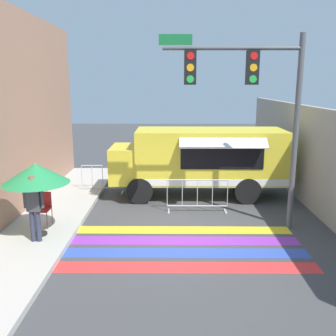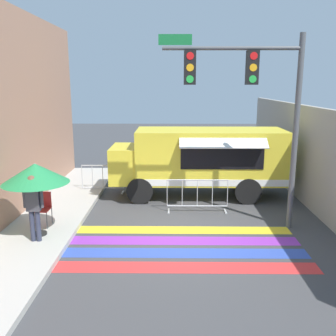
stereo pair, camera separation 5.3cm
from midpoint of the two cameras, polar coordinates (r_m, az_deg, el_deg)
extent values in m
plane|color=#424244|center=(10.63, 1.73, -10.39)|extent=(60.00, 60.00, 0.00)
cube|color=#A39E93|center=(13.85, 20.59, 1.68)|extent=(0.20, 16.00, 3.42)
cube|color=red|center=(8.99, 1.98, -14.90)|extent=(6.40, 0.56, 0.01)
cube|color=#334FB2|center=(9.67, 1.86, -12.81)|extent=(6.40, 0.56, 0.01)
cube|color=purple|center=(10.36, 1.76, -10.99)|extent=(6.40, 0.56, 0.01)
cube|color=yellow|center=(11.06, 1.67, -9.41)|extent=(6.40, 0.56, 0.01)
cube|color=yellow|center=(13.97, 6.28, 1.92)|extent=(5.41, 2.05, 1.92)
cube|color=yellow|center=(14.02, -4.81, 0.68)|extent=(1.91, 1.89, 1.30)
cube|color=#1E232D|center=(14.07, -8.51, 1.98)|extent=(0.06, 1.64, 0.49)
cube|color=black|center=(12.97, 8.15, 1.67)|extent=(2.86, 0.03, 0.86)
cube|color=white|center=(12.68, 8.35, 3.76)|extent=(2.96, 0.43, 0.31)
cube|color=white|center=(13.15, 6.64, -2.28)|extent=(5.41, 0.01, 0.24)
cylinder|color=black|center=(13.29, -4.43, -3.49)|extent=(0.94, 0.22, 0.94)
cylinder|color=black|center=(15.10, -3.84, -1.49)|extent=(0.94, 0.22, 0.94)
cylinder|color=black|center=(13.51, 11.95, -3.46)|extent=(0.94, 0.22, 0.94)
cylinder|color=black|center=(15.30, 10.58, -1.49)|extent=(0.94, 0.22, 0.94)
cylinder|color=#515456|center=(11.18, 18.73, 4.76)|extent=(0.16, 0.16, 5.51)
cylinder|color=#515456|center=(10.68, 9.61, 17.56)|extent=(3.75, 0.11, 0.11)
cube|color=black|center=(10.72, 12.60, 14.68)|extent=(0.32, 0.28, 0.90)
cylinder|color=red|center=(10.60, 12.84, 16.32)|extent=(0.20, 0.02, 0.20)
cylinder|color=#F2A519|center=(10.59, 12.76, 14.70)|extent=(0.20, 0.02, 0.20)
cylinder|color=green|center=(10.58, 12.68, 13.08)|extent=(0.20, 0.02, 0.20)
cube|color=black|center=(10.51, 3.24, 15.00)|extent=(0.32, 0.28, 0.90)
cylinder|color=red|center=(10.39, 3.30, 16.69)|extent=(0.20, 0.02, 0.20)
cylinder|color=#F2A519|center=(10.37, 3.28, 15.03)|extent=(0.20, 0.02, 0.20)
cylinder|color=green|center=(10.36, 3.26, 13.38)|extent=(0.20, 0.02, 0.20)
cube|color=#197238|center=(10.56, 1.00, 18.98)|extent=(0.90, 0.02, 0.28)
cylinder|color=black|center=(10.93, -19.00, -9.45)|extent=(0.36, 0.36, 0.06)
cylinder|color=#B2B2B7|center=(10.61, -19.37, -4.61)|extent=(0.04, 0.04, 1.99)
cone|color=#268C4C|center=(10.43, -19.67, -0.78)|extent=(1.75, 1.75, 0.53)
cylinder|color=#4C4C51|center=(11.36, -20.25, -7.58)|extent=(0.02, 0.02, 0.48)
cylinder|color=#4C4C51|center=(11.20, -18.07, -7.68)|extent=(0.02, 0.02, 0.48)
cylinder|color=#4C4C51|center=(11.75, -19.49, -6.83)|extent=(0.02, 0.02, 0.48)
cylinder|color=#4C4C51|center=(11.61, -17.37, -6.92)|extent=(0.02, 0.02, 0.48)
cube|color=#B22626|center=(11.40, -18.89, -6.04)|extent=(0.48, 0.48, 0.03)
cube|color=#B22626|center=(11.52, -18.61, -4.55)|extent=(0.48, 0.03, 0.45)
cylinder|color=#2D3347|center=(10.45, -20.05, -8.30)|extent=(0.13, 0.13, 0.83)
cylinder|color=#2D3347|center=(10.40, -19.27, -8.34)|extent=(0.13, 0.13, 0.83)
cube|color=#3F3F47|center=(10.19, -19.97, -4.38)|extent=(0.34, 0.20, 0.67)
cylinder|color=#3F3F47|center=(10.26, -21.14, -4.16)|extent=(0.09, 0.09, 0.57)
cylinder|color=#3F3F47|center=(10.11, -18.82, -4.23)|extent=(0.09, 0.09, 0.57)
sphere|color=brown|center=(10.06, -20.18, -1.75)|extent=(0.23, 0.23, 0.23)
cylinder|color=#B7BABF|center=(12.28, 4.40, -1.83)|extent=(1.99, 0.04, 0.04)
cylinder|color=#B7BABF|center=(12.53, 4.34, -5.78)|extent=(1.99, 0.04, 0.04)
cylinder|color=#B7BABF|center=(12.37, -0.25, -3.83)|extent=(0.02, 0.02, 0.89)
cylinder|color=#B7BABF|center=(12.37, 2.06, -3.83)|extent=(0.02, 0.02, 0.89)
cylinder|color=#B7BABF|center=(12.40, 4.37, -3.83)|extent=(0.02, 0.02, 0.89)
cylinder|color=#B7BABF|center=(12.44, 6.67, -3.82)|extent=(0.02, 0.02, 0.89)
cylinder|color=#B7BABF|center=(12.50, 8.94, -3.80)|extent=(0.02, 0.02, 0.89)
cube|color=#B7BABF|center=(12.56, -0.02, -6.59)|extent=(0.06, 0.44, 0.03)
cube|color=#B7BABF|center=(12.69, 8.62, -6.54)|extent=(0.06, 0.44, 0.03)
cylinder|color=#B7BABF|center=(14.61, -10.12, 0.37)|extent=(1.61, 0.04, 0.04)
cylinder|color=#B7BABF|center=(14.82, -9.98, -3.00)|extent=(1.61, 0.04, 0.04)
cylinder|color=#B7BABF|center=(14.88, -13.11, -1.31)|extent=(0.02, 0.02, 0.89)
cylinder|color=#B7BABF|center=(14.79, -11.59, -1.32)|extent=(0.02, 0.02, 0.89)
cylinder|color=#B7BABF|center=(14.71, -10.05, -1.33)|extent=(0.02, 0.02, 0.89)
cylinder|color=#B7BABF|center=(14.64, -8.50, -1.34)|extent=(0.02, 0.02, 0.89)
cylinder|color=#B7BABF|center=(14.58, -6.93, -1.35)|extent=(0.02, 0.02, 0.89)
cube|color=#B7BABF|center=(15.03, -12.80, -3.65)|extent=(0.06, 0.44, 0.03)
cube|color=#B7BABF|center=(14.76, -7.06, -3.72)|extent=(0.06, 0.44, 0.03)
camera|label=1|loc=(0.03, -90.12, -0.03)|focal=40.00mm
camera|label=2|loc=(0.03, 89.88, 0.03)|focal=40.00mm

